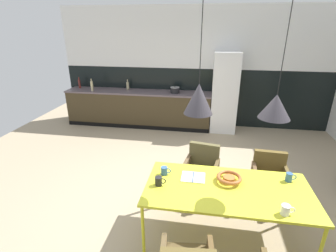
{
  "coord_description": "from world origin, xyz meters",
  "views": [
    {
      "loc": [
        0.35,
        -3.18,
        2.45
      ],
      "look_at": [
        -0.3,
        0.78,
        0.86
      ],
      "focal_mm": 26.96,
      "sensor_mm": 36.0,
      "label": 1
    }
  ],
  "objects_px": {
    "pendant_lamp_over_table_far": "(275,106)",
    "mug_dark_espresso": "(286,210)",
    "bottle_vinegar_dark": "(128,86)",
    "pendant_lamp_over_table_near": "(199,99)",
    "refrigerator_column": "(225,93)",
    "armchair_facing_counter": "(202,164)",
    "cooking_pot": "(175,90)",
    "mug_white_ceramic": "(159,181)",
    "dining_table": "(227,191)",
    "bottle_oil_tall": "(79,84)",
    "bottle_wine_green": "(92,86)",
    "mug_wide_latte": "(289,177)",
    "armchair_near_window": "(270,172)",
    "open_book": "(193,177)",
    "fruit_bowl": "(229,178)",
    "mug_glass_clear": "(164,171)"
  },
  "relations": [
    {
      "from": "armchair_near_window",
      "to": "mug_wide_latte",
      "type": "height_order",
      "value": "mug_wide_latte"
    },
    {
      "from": "mug_glass_clear",
      "to": "bottle_oil_tall",
      "type": "xyz_separation_m",
      "value": [
        -2.92,
        3.5,
        0.26
      ]
    },
    {
      "from": "mug_dark_espresso",
      "to": "mug_wide_latte",
      "type": "bearing_deg",
      "value": 72.47
    },
    {
      "from": "armchair_facing_counter",
      "to": "mug_white_ceramic",
      "type": "bearing_deg",
      "value": 72.24
    },
    {
      "from": "pendant_lamp_over_table_near",
      "to": "pendant_lamp_over_table_far",
      "type": "relative_size",
      "value": 0.97
    },
    {
      "from": "pendant_lamp_over_table_near",
      "to": "mug_glass_clear",
      "type": "bearing_deg",
      "value": 151.28
    },
    {
      "from": "mug_white_ceramic",
      "to": "pendant_lamp_over_table_near",
      "type": "height_order",
      "value": "pendant_lamp_over_table_near"
    },
    {
      "from": "mug_glass_clear",
      "to": "pendant_lamp_over_table_far",
      "type": "distance_m",
      "value": 1.49
    },
    {
      "from": "mug_glass_clear",
      "to": "mug_wide_latte",
      "type": "bearing_deg",
      "value": 3.58
    },
    {
      "from": "bottle_vinegar_dark",
      "to": "pendant_lamp_over_table_near",
      "type": "xyz_separation_m",
      "value": [
        1.99,
        -3.77,
        0.77
      ]
    },
    {
      "from": "refrigerator_column",
      "to": "open_book",
      "type": "xyz_separation_m",
      "value": [
        -0.51,
        -3.43,
        -0.23
      ]
    },
    {
      "from": "mug_wide_latte",
      "to": "pendant_lamp_over_table_near",
      "type": "distance_m",
      "value": 1.52
    },
    {
      "from": "open_book",
      "to": "pendant_lamp_over_table_far",
      "type": "xyz_separation_m",
      "value": [
        0.79,
        -0.13,
        0.99
      ]
    },
    {
      "from": "mug_white_ceramic",
      "to": "bottle_wine_green",
      "type": "height_order",
      "value": "bottle_wine_green"
    },
    {
      "from": "cooking_pot",
      "to": "bottle_vinegar_dark",
      "type": "distance_m",
      "value": 1.28
    },
    {
      "from": "bottle_vinegar_dark",
      "to": "pendant_lamp_over_table_far",
      "type": "distance_m",
      "value": 4.66
    },
    {
      "from": "mug_white_ceramic",
      "to": "mug_wide_latte",
      "type": "bearing_deg",
      "value": 12.28
    },
    {
      "from": "mug_glass_clear",
      "to": "bottle_wine_green",
      "type": "xyz_separation_m",
      "value": [
        -2.45,
        3.24,
        0.27
      ]
    },
    {
      "from": "fruit_bowl",
      "to": "pendant_lamp_over_table_far",
      "type": "distance_m",
      "value": 1.01
    },
    {
      "from": "open_book",
      "to": "mug_white_ceramic",
      "type": "height_order",
      "value": "mug_white_ceramic"
    },
    {
      "from": "refrigerator_column",
      "to": "pendant_lamp_over_table_near",
      "type": "distance_m",
      "value": 3.74
    },
    {
      "from": "mug_dark_espresso",
      "to": "bottle_oil_tall",
      "type": "relative_size",
      "value": 0.47
    },
    {
      "from": "refrigerator_column",
      "to": "bottle_vinegar_dark",
      "type": "relative_size",
      "value": 7.4
    },
    {
      "from": "mug_wide_latte",
      "to": "pendant_lamp_over_table_far",
      "type": "height_order",
      "value": "pendant_lamp_over_table_far"
    },
    {
      "from": "fruit_bowl",
      "to": "bottle_wine_green",
      "type": "xyz_separation_m",
      "value": [
        -3.24,
        3.27,
        0.27
      ]
    },
    {
      "from": "refrigerator_column",
      "to": "fruit_bowl",
      "type": "height_order",
      "value": "refrigerator_column"
    },
    {
      "from": "bottle_wine_green",
      "to": "mug_glass_clear",
      "type": "bearing_deg",
      "value": -52.95
    },
    {
      "from": "mug_dark_espresso",
      "to": "mug_glass_clear",
      "type": "bearing_deg",
      "value": 158.33
    },
    {
      "from": "mug_dark_espresso",
      "to": "bottle_wine_green",
      "type": "xyz_separation_m",
      "value": [
        -3.75,
        3.76,
        0.27
      ]
    },
    {
      "from": "refrigerator_column",
      "to": "dining_table",
      "type": "height_order",
      "value": "refrigerator_column"
    },
    {
      "from": "cooking_pot",
      "to": "bottle_oil_tall",
      "type": "distance_m",
      "value": 2.58
    },
    {
      "from": "pendant_lamp_over_table_far",
      "to": "mug_dark_espresso",
      "type": "bearing_deg",
      "value": -67.37
    },
    {
      "from": "open_book",
      "to": "pendant_lamp_over_table_near",
      "type": "xyz_separation_m",
      "value": [
        0.03,
        -0.2,
        1.05
      ]
    },
    {
      "from": "armchair_near_window",
      "to": "bottle_vinegar_dark",
      "type": "xyz_separation_m",
      "value": [
        -3.04,
        2.88,
        0.53
      ]
    },
    {
      "from": "pendant_lamp_over_table_far",
      "to": "pendant_lamp_over_table_near",
      "type": "bearing_deg",
      "value": -174.71
    },
    {
      "from": "mug_dark_espresso",
      "to": "bottle_oil_tall",
      "type": "height_order",
      "value": "bottle_oil_tall"
    },
    {
      "from": "mug_glass_clear",
      "to": "bottle_oil_tall",
      "type": "height_order",
      "value": "bottle_oil_tall"
    },
    {
      "from": "armchair_facing_counter",
      "to": "pendant_lamp_over_table_near",
      "type": "distance_m",
      "value": 1.55
    },
    {
      "from": "mug_dark_espresso",
      "to": "pendant_lamp_over_table_near",
      "type": "height_order",
      "value": "pendant_lamp_over_table_near"
    },
    {
      "from": "refrigerator_column",
      "to": "bottle_wine_green",
      "type": "relative_size",
      "value": 6.1
    },
    {
      "from": "refrigerator_column",
      "to": "mug_dark_espresso",
      "type": "distance_m",
      "value": 3.95
    },
    {
      "from": "mug_dark_espresso",
      "to": "bottle_oil_tall",
      "type": "bearing_deg",
      "value": 136.46
    },
    {
      "from": "mug_white_ceramic",
      "to": "mug_dark_espresso",
      "type": "distance_m",
      "value": 1.36
    },
    {
      "from": "open_book",
      "to": "bottle_vinegar_dark",
      "type": "xyz_separation_m",
      "value": [
        -1.97,
        3.57,
        0.28
      ]
    },
    {
      "from": "mug_dark_espresso",
      "to": "pendant_lamp_over_table_far",
      "type": "relative_size",
      "value": 0.1
    },
    {
      "from": "refrigerator_column",
      "to": "mug_glass_clear",
      "type": "bearing_deg",
      "value": -104.32
    },
    {
      "from": "mug_white_ceramic",
      "to": "open_book",
      "type": "bearing_deg",
      "value": 29.57
    },
    {
      "from": "cooking_pot",
      "to": "bottle_vinegar_dark",
      "type": "relative_size",
      "value": 0.87
    },
    {
      "from": "mug_wide_latte",
      "to": "pendant_lamp_over_table_far",
      "type": "xyz_separation_m",
      "value": [
        -0.35,
        -0.24,
        0.94
      ]
    },
    {
      "from": "pendant_lamp_over_table_near",
      "to": "refrigerator_column",
      "type": "bearing_deg",
      "value": 82.46
    }
  ]
}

